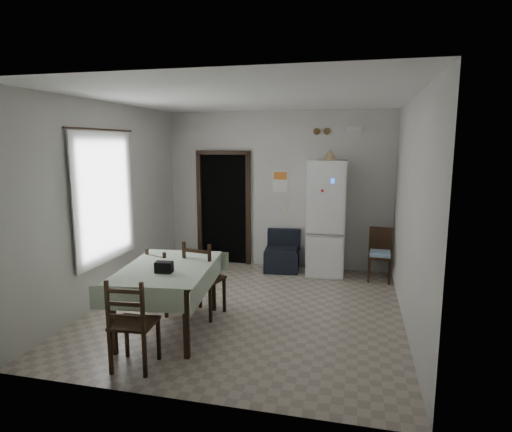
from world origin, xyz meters
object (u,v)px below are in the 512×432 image
at_px(corner_chair, 380,255).
at_px(dining_chair_far_right, 205,278).
at_px(navy_seat, 282,251).
at_px(dining_chair_near_head, 134,322).
at_px(fridge, 326,218).
at_px(dining_chair_far_left, 166,280).
at_px(dining_table, 169,298).

relative_size(corner_chair, dining_chair_far_right, 0.86).
bearing_deg(dining_chair_far_right, navy_seat, -95.79).
distance_m(corner_chair, dining_chair_near_head, 4.40).
distance_m(fridge, corner_chair, 1.10).
height_order(dining_chair_far_left, dining_chair_near_head, dining_chair_near_head).
bearing_deg(dining_table, navy_seat, 64.90).
bearing_deg(navy_seat, dining_table, -113.60).
xyz_separation_m(corner_chair, dining_chair_far_left, (-2.95, -2.07, 0.00)).
bearing_deg(fridge, corner_chair, -13.10).
distance_m(fridge, dining_chair_near_head, 4.13).
height_order(fridge, corner_chair, fridge).
xyz_separation_m(corner_chair, dining_chair_near_head, (-2.60, -3.55, 0.05)).
distance_m(navy_seat, dining_table, 2.97).
relative_size(fridge, dining_chair_near_head, 2.05).
relative_size(dining_chair_far_left, dining_chair_near_head, 0.91).
relative_size(fridge, dining_table, 1.28).
bearing_deg(corner_chair, dining_chair_far_right, -135.48).
bearing_deg(dining_chair_far_left, dining_table, 138.87).
xyz_separation_m(corner_chair, dining_chair_far_right, (-2.37, -2.08, 0.07)).
bearing_deg(dining_chair_far_left, navy_seat, -98.66).
distance_m(fridge, dining_table, 3.35).
bearing_deg(dining_chair_far_right, dining_table, 74.27).
bearing_deg(fridge, dining_chair_near_head, -115.79).
relative_size(navy_seat, corner_chair, 0.83).
relative_size(corner_chair, dining_chair_far_left, 0.99).
bearing_deg(navy_seat, dining_chair_far_left, -124.02).
height_order(dining_table, dining_chair_far_left, dining_chair_far_left).
bearing_deg(dining_chair_far_left, dining_chair_near_head, 123.22).
distance_m(fridge, dining_chair_far_right, 2.73).
height_order(fridge, dining_chair_near_head, fridge).
xyz_separation_m(fridge, navy_seat, (-0.79, -0.00, -0.64)).
relative_size(navy_seat, dining_chair_far_right, 0.71).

